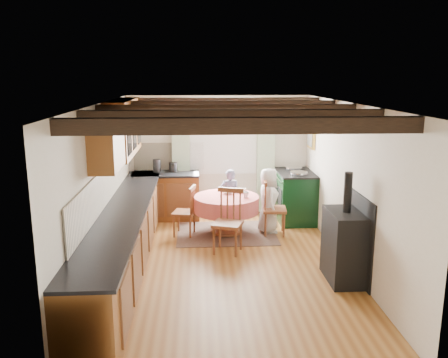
{
  "coord_description": "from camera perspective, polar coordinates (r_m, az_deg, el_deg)",
  "views": [
    {
      "loc": [
        -0.42,
        -6.52,
        2.79
      ],
      "look_at": [
        0.0,
        0.8,
        1.15
      ],
      "focal_mm": 37.37,
      "sensor_mm": 36.0,
      "label": 1
    }
  ],
  "objects": [
    {
      "name": "canister_wide",
      "position": [
        9.26,
        -6.24,
        1.47
      ],
      "size": [
        0.17,
        0.17,
        0.19
      ],
      "primitive_type": "cylinder",
      "color": "#262628",
      "rests_on": "worktop_back"
    },
    {
      "name": "worktop_left",
      "position": [
        6.87,
        -12.05,
        -3.65
      ],
      "size": [
        0.64,
        5.3,
        0.04
      ],
      "primitive_type": "cube",
      "color": "black",
      "rests_on": "base_cabinet_left"
    },
    {
      "name": "wall_cabinet_solid",
      "position": [
        6.4,
        -14.18,
        4.22
      ],
      "size": [
        0.34,
        0.9,
        0.7
      ],
      "primitive_type": "cube",
      "color": "brown",
      "rests_on": "wall_left"
    },
    {
      "name": "wall_back",
      "position": [
        9.42,
        -0.68,
        2.89
      ],
      "size": [
        3.6,
        0.0,
        2.4
      ],
      "primitive_type": "cube",
      "color": "silver",
      "rests_on": "ground"
    },
    {
      "name": "floor",
      "position": [
        7.11,
        0.38,
        -10.51
      ],
      "size": [
        3.6,
        5.5,
        0.0
      ],
      "primitive_type": "cube",
      "color": "#A36E33",
      "rests_on": "ground"
    },
    {
      "name": "bowl_a",
      "position": [
        8.4,
        0.45,
        -1.67
      ],
      "size": [
        0.27,
        0.27,
        0.05
      ],
      "primitive_type": "imported",
      "rotation": [
        0.0,
        0.0,
        5.22
      ],
      "color": "silver",
      "rests_on": "dining_table"
    },
    {
      "name": "base_cabinet_left",
      "position": [
        7.02,
        -12.04,
        -7.26
      ],
      "size": [
        0.6,
        5.3,
        0.88
      ],
      "primitive_type": "cube",
      "color": "brown",
      "rests_on": "floor"
    },
    {
      "name": "cast_iron_stove",
      "position": [
        6.58,
        14.66,
        -5.74
      ],
      "size": [
        0.46,
        0.77,
        1.53
      ],
      "primitive_type": null,
      "color": "black",
      "rests_on": "floor"
    },
    {
      "name": "ceiling",
      "position": [
        6.55,
        0.41,
        9.18
      ],
      "size": [
        3.6,
        5.5,
        0.0
      ],
      "primitive_type": "cube",
      "color": "white",
      "rests_on": "ground"
    },
    {
      "name": "canister_tall",
      "position": [
        9.22,
        -8.22,
        1.6
      ],
      "size": [
        0.15,
        0.15,
        0.26
      ],
      "primitive_type": "cylinder",
      "color": "#262628",
      "rests_on": "worktop_back"
    },
    {
      "name": "child_right",
      "position": [
        8.42,
        5.45,
        -2.62
      ],
      "size": [
        0.41,
        0.6,
        1.17
      ],
      "primitive_type": "imported",
      "rotation": [
        0.0,
        0.0,
        1.63
      ],
      "color": "silver",
      "rests_on": "floor"
    },
    {
      "name": "rug",
      "position": [
        8.44,
        0.29,
        -6.64
      ],
      "size": [
        1.75,
        1.36,
        0.01
      ],
      "primitive_type": "cube",
      "color": "#48392B",
      "rests_on": "floor"
    },
    {
      "name": "curtain_rod",
      "position": [
        9.21,
        -0.04,
        8.94
      ],
      "size": [
        2.0,
        0.03,
        0.03
      ],
      "primitive_type": "cylinder",
      "rotation": [
        0.0,
        1.57,
        0.0
      ],
      "color": "black",
      "rests_on": "wall_back"
    },
    {
      "name": "aga_range",
      "position": [
        9.18,
        8.71,
        -2.03
      ],
      "size": [
        0.69,
        1.07,
        0.99
      ],
      "primitive_type": null,
      "color": "black",
      "rests_on": "floor"
    },
    {
      "name": "splash_left",
      "position": [
        7.14,
        -14.18,
        -0.66
      ],
      "size": [
        0.02,
        4.5,
        0.55
      ],
      "primitive_type": "cube",
      "color": "beige",
      "rests_on": "wall_left"
    },
    {
      "name": "child_far",
      "position": [
        8.89,
        0.73,
        -2.14
      ],
      "size": [
        0.41,
        0.29,
        1.06
      ],
      "primitive_type": "imported",
      "rotation": [
        0.0,
        0.0,
        3.05
      ],
      "color": "#51536E",
      "rests_on": "floor"
    },
    {
      "name": "wall_plate",
      "position": [
        9.42,
        5.74,
        5.9
      ],
      "size": [
        0.3,
        0.02,
        0.3
      ],
      "primitive_type": "cylinder",
      "rotation": [
        1.57,
        0.0,
        0.0
      ],
      "color": "silver",
      "rests_on": "wall_back"
    },
    {
      "name": "wall_right",
      "position": [
        7.07,
        15.11,
        -0.84
      ],
      "size": [
        0.0,
        5.5,
        2.4
      ],
      "primitive_type": "cube",
      "color": "silver",
      "rests_on": "ground"
    },
    {
      "name": "wall_left",
      "position": [
        6.85,
        -14.81,
        -1.24
      ],
      "size": [
        0.0,
        5.5,
        2.4
      ],
      "primitive_type": "cube",
      "color": "silver",
      "rests_on": "ground"
    },
    {
      "name": "beam_d",
      "position": [
        7.55,
        -0.09,
        8.96
      ],
      "size": [
        3.6,
        0.16,
        0.16
      ],
      "primitive_type": "cube",
      "color": "black",
      "rests_on": "ceiling"
    },
    {
      "name": "splash_back",
      "position": [
        9.41,
        -6.78,
        2.79
      ],
      "size": [
        1.4,
        0.02,
        0.55
      ],
      "primitive_type": "cube",
      "color": "beige",
      "rests_on": "wall_back"
    },
    {
      "name": "window_frame",
      "position": [
        9.35,
        -0.07,
        5.3
      ],
      "size": [
        1.34,
        0.03,
        1.54
      ],
      "primitive_type": "cube",
      "color": "white",
      "rests_on": "wall_back"
    },
    {
      "name": "beam_b",
      "position": [
        5.56,
        1.08,
        7.64
      ],
      "size": [
        3.6,
        0.16,
        0.16
      ],
      "primitive_type": "cube",
      "color": "black",
      "rests_on": "ceiling"
    },
    {
      "name": "curtain_right",
      "position": [
        9.43,
        5.13,
        2.23
      ],
      "size": [
        0.35,
        0.1,
        2.1
      ],
      "primitive_type": "cube",
      "color": "#B6E1A9",
      "rests_on": "wall_back"
    },
    {
      "name": "wall_picture",
      "position": [
        9.16,
        10.63,
        5.56
      ],
      "size": [
        0.04,
        0.5,
        0.6
      ],
      "primitive_type": "cube",
      "color": "gold",
      "rests_on": "wall_right"
    },
    {
      "name": "bowl_b",
      "position": [
        8.53,
        1.99,
        -1.39
      ],
      "size": [
        0.22,
        0.22,
        0.07
      ],
      "primitive_type": "imported",
      "rotation": [
        0.0,
        0.0,
        6.27
      ],
      "color": "silver",
      "rests_on": "dining_table"
    },
    {
      "name": "dining_table",
      "position": [
        8.34,
        0.29,
        -4.43
      ],
      "size": [
        1.15,
        1.15,
        0.69
      ],
      "primitive_type": null,
      "color": "#D85C6E",
      "rests_on": "floor"
    },
    {
      "name": "chair_left",
      "position": [
        8.27,
        -4.92,
        -3.89
      ],
      "size": [
        0.48,
        0.47,
        0.9
      ],
      "primitive_type": null,
      "rotation": [
        0.0,
        0.0,
        -1.8
      ],
      "color": "brown",
      "rests_on": "floor"
    },
    {
      "name": "curtain_left",
      "position": [
        9.33,
        -5.26,
        2.12
      ],
      "size": [
        0.35,
        0.1,
        2.1
      ],
      "primitive_type": "cube",
      "color": "#B6E1A9",
      "rests_on": "wall_back"
    },
    {
      "name": "chair_near",
      "position": [
        7.43,
        0.45,
        -5.22
      ],
      "size": [
        0.57,
        0.58,
        1.03
      ],
      "primitive_type": null,
      "rotation": [
        0.0,
        0.0,
        -0.33
      ],
      "color": "brown",
      "rests_on": "floor"
    },
    {
      "name": "beam_c",
      "position": [
        6.55,
        0.41,
        8.4
      ],
      "size": [
        3.6,
        0.16,
        0.16
      ],
      "primitive_type": "cube",
      "color": "black",
      "rests_on": "ceiling"
    },
    {
      "name": "chair_right",
      "position": [
        8.33,
        6.19,
        -3.46
      ],
      "size": [
        0.49,
        0.47,
        0.99
      ],
      "primitive_type": null,
      "rotation": [
        0.0,
        0.0,
        1.47
      ],
      "color": "brown",
      "rests_on": "floor"
    },
    {
      "name": "wall_front",
      "position": [
        4.12,
        2.89,
        -10.16
      ],
      "size": [
        3.6,
        0.0,
        2.4
      ],
      "primitive_type": "cube",
      "color": "silver",
      "rests_on": "ground"
    },
    {
      "name": "cup",
      "position": [
        8.16,
        2.67,
        -1.92
      ],
      "size": [
        0.15,
        0.15,
        0.1
      ],
      "primitive_type": "imported",
      "rotation": [
        0.0,
        0.0,
        2.68
      ],
      "color": "silver",
      "rests_on": "dining_table"
    },
    {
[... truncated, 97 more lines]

